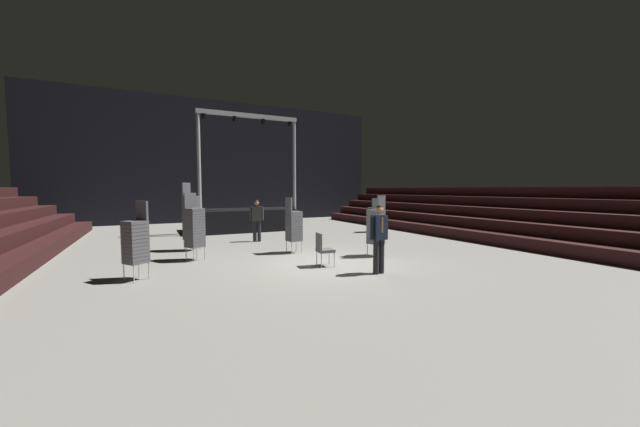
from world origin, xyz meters
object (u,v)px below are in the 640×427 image
chair_stack_front_right (376,226)px  crew_worker_near_stage (257,218)px  chair_stack_rear_left (294,225)px  chair_stack_mid_right (136,241)px  chair_stack_front_left (373,215)px  loose_chair_near_man (323,247)px  stage_riser (245,218)px  chair_stack_mid_centre (191,217)px  man_with_tie (379,234)px  chair_stack_mid_left (195,227)px

chair_stack_front_right → crew_worker_near_stage: bearing=97.9°
chair_stack_rear_left → crew_worker_near_stage: bearing=-179.1°
chair_stack_mid_right → chair_stack_front_right: bearing=-125.7°
chair_stack_front_right → chair_stack_front_left: bearing=34.8°
chair_stack_front_right → loose_chair_near_man: 2.32m
stage_riser → chair_stack_mid_right: 10.00m
chair_stack_mid_centre → chair_stack_rear_left: (3.05, -2.02, -0.25)m
man_with_tie → chair_stack_mid_centre: size_ratio=0.74×
man_with_tie → loose_chair_near_man: 1.72m
chair_stack_mid_left → chair_stack_mid_centre: size_ratio=0.86×
chair_stack_mid_right → chair_stack_front_left: bearing=-98.7°
chair_stack_mid_left → chair_stack_rear_left: 3.16m
chair_stack_mid_left → chair_stack_mid_centre: (0.10, 1.81, 0.17)m
chair_stack_front_left → chair_stack_rear_left: size_ratio=0.91×
chair_stack_mid_right → man_with_tie: bearing=-145.3°
chair_stack_front_left → loose_chair_near_man: 8.15m
chair_stack_front_left → loose_chair_near_man: chair_stack_front_left is taller
chair_stack_rear_left → loose_chair_near_man: size_ratio=1.99×
chair_stack_mid_left → chair_stack_mid_right: chair_stack_mid_left is taller
chair_stack_front_left → chair_stack_rear_left: 6.69m
loose_chair_near_man → chair_stack_rear_left: bearing=-174.6°
chair_stack_front_left → chair_stack_mid_right: size_ratio=0.91×
stage_riser → crew_worker_near_stage: size_ratio=3.39×
loose_chair_near_man → crew_worker_near_stage: bearing=-169.4°
man_with_tie → crew_worker_near_stage: (-1.26, 6.67, -0.04)m
chair_stack_front_right → chair_stack_mid_right: (-6.84, 0.14, -0.04)m
chair_stack_mid_left → chair_stack_mid_right: (-1.52, -1.78, -0.08)m
stage_riser → chair_stack_front_right: (2.03, -8.90, 0.32)m
chair_stack_front_left → chair_stack_mid_right: 11.56m
chair_stack_front_left → loose_chair_near_man: bearing=-134.3°
man_with_tie → chair_stack_rear_left: size_ratio=0.95×
chair_stack_front_right → chair_stack_mid_left: size_ratio=0.96×
stage_riser → chair_stack_mid_centre: stage_riser is taller
chair_stack_front_right → chair_stack_rear_left: (-2.16, 1.71, -0.04)m
stage_riser → chair_stack_front_right: size_ratio=2.97×
chair_stack_front_left → chair_stack_mid_right: bearing=-153.3°
man_with_tie → chair_stack_mid_centre: (-3.90, 5.68, 0.18)m
crew_worker_near_stage → chair_stack_rear_left: bearing=112.2°
chair_stack_front_left → chair_stack_front_right: size_ratio=0.87×
chair_stack_front_left → chair_stack_rear_left: (-5.73, -3.47, 0.08)m
chair_stack_front_right → chair_stack_mid_centre: chair_stack_mid_centre is taller
stage_riser → chair_stack_rear_left: stage_riser is taller
chair_stack_mid_centre → chair_stack_front_left: bearing=143.5°
man_with_tie → chair_stack_front_left: 8.64m
chair_stack_front_right → crew_worker_near_stage: 5.38m
stage_riser → chair_stack_mid_left: size_ratio=2.85×
chair_stack_front_left → chair_stack_mid_centre: chair_stack_mid_centre is taller
chair_stack_front_left → chair_stack_mid_left: bearing=-159.0°
chair_stack_front_left → chair_stack_mid_right: (-10.40, -5.04, 0.08)m
stage_riser → loose_chair_near_man: bearing=-91.1°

